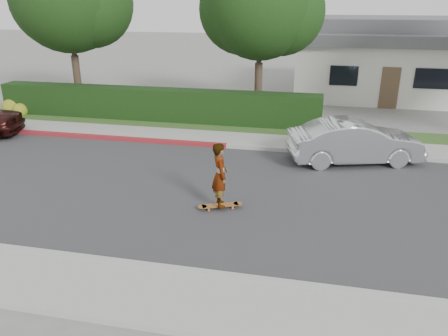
{
  "coord_description": "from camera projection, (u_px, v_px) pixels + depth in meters",
  "views": [
    {
      "loc": [
        4.17,
        -11.33,
        5.34
      ],
      "look_at": [
        1.87,
        -0.5,
        1.0
      ],
      "focal_mm": 35.0,
      "sensor_mm": 36.0,
      "label": 1
    }
  ],
  "objects": [
    {
      "name": "tree_center",
      "position": [
        261.0,
        8.0,
        19.36
      ],
      "size": [
        5.66,
        4.84,
        7.44
      ],
      "color": "#33261C",
      "rests_on": "ground"
    },
    {
      "name": "skateboarder",
      "position": [
        220.0,
        175.0,
        11.43
      ],
      "size": [
        0.63,
        0.75,
        1.75
      ],
      "primitive_type": "imported",
      "rotation": [
        0.0,
        0.0,
        1.97
      ],
      "color": "white",
      "rests_on": "skateboard"
    },
    {
      "name": "skateboard",
      "position": [
        220.0,
        205.0,
        11.76
      ],
      "size": [
        1.22,
        0.7,
        0.11
      ],
      "rotation": [
        0.0,
        0.0,
        0.4
      ],
      "color": "#C45736",
      "rests_on": "ground"
    },
    {
      "name": "flowering_shrub",
      "position": [
        14.0,
        109.0,
        21.02
      ],
      "size": [
        1.4,
        1.0,
        0.9
      ],
      "color": "#2D4C19",
      "rests_on": "ground"
    },
    {
      "name": "hedge",
      "position": [
        155.0,
        105.0,
        19.93
      ],
      "size": [
        15.0,
        1.0,
        1.5
      ],
      "primitive_type": "cube",
      "color": "black",
      "rests_on": "ground"
    },
    {
      "name": "planting_strip",
      "position": [
        216.0,
        127.0,
        19.06
      ],
      "size": [
        60.0,
        1.6,
        0.1
      ],
      "primitive_type": "cube",
      "color": "#2D4C1E",
      "rests_on": "ground"
    },
    {
      "name": "sidewalk_far",
      "position": [
        207.0,
        138.0,
        17.6
      ],
      "size": [
        60.0,
        1.6,
        0.12
      ],
      "primitive_type": "cube",
      "color": "gray",
      "rests_on": "ground"
    },
    {
      "name": "car_silver",
      "position": [
        355.0,
        142.0,
        14.9
      ],
      "size": [
        4.74,
        2.76,
        1.48
      ],
      "primitive_type": "imported",
      "rotation": [
        0.0,
        0.0,
        1.85
      ],
      "color": "silver",
      "rests_on": "ground"
    },
    {
      "name": "curb_red_section",
      "position": [
        82.0,
        136.0,
        17.74
      ],
      "size": [
        12.0,
        0.21,
        0.15
      ],
      "primitive_type": "cube",
      "color": "maroon",
      "rests_on": "ground"
    },
    {
      "name": "curb_far",
      "position": [
        201.0,
        144.0,
        16.78
      ],
      "size": [
        60.0,
        0.2,
        0.15
      ],
      "primitive_type": "cube",
      "color": "#9E9E99",
      "rests_on": "ground"
    },
    {
      "name": "sidewalk_near",
      "position": [
        82.0,
        288.0,
        8.49
      ],
      "size": [
        60.0,
        1.6,
        0.12
      ],
      "primitive_type": "cube",
      "color": "gray",
      "rests_on": "ground"
    },
    {
      "name": "house",
      "position": [
        386.0,
        57.0,
        25.33
      ],
      "size": [
        10.6,
        8.6,
        4.3
      ],
      "color": "beige",
      "rests_on": "ground"
    },
    {
      "name": "ground",
      "position": [
        166.0,
        188.0,
        13.07
      ],
      "size": [
        120.0,
        120.0,
        0.0
      ],
      "primitive_type": "plane",
      "color": "slate",
      "rests_on": "ground"
    },
    {
      "name": "curb_near",
      "position": [
        103.0,
        262.0,
        9.31
      ],
      "size": [
        60.0,
        0.2,
        0.15
      ],
      "primitive_type": "cube",
      "color": "#9E9E99",
      "rests_on": "ground"
    },
    {
      "name": "road",
      "position": [
        166.0,
        188.0,
        13.07
      ],
      "size": [
        60.0,
        8.0,
        0.01
      ],
      "primitive_type": "cube",
      "color": "#2D2D30",
      "rests_on": "ground"
    }
  ]
}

